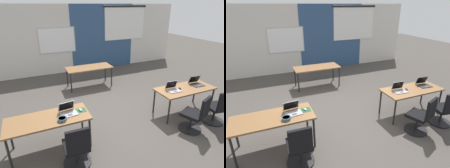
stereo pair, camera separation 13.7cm
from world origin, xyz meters
The scene contains 15 objects.
ground_plane centered at (0.00, 0.00, 0.00)m, with size 24.00×24.00×0.00m.
back_wall_assembly centered at (0.05, 4.20, 1.41)m, with size 10.00×0.27×2.80m.
desk_near_left centered at (-1.75, -0.60, 0.66)m, with size 1.60×0.70×0.72m.
desk_near_right centered at (1.75, -0.60, 0.66)m, with size 1.60×0.70×0.72m.
desk_far_center centered at (0.00, 2.20, 0.66)m, with size 1.60×0.70×0.72m.
laptop_near_right_end centered at (2.20, -0.55, 0.77)m, with size 0.36×0.34×0.22m.
chair_near_right_end centered at (2.12, -1.37, 0.38)m, with size 0.52×0.57×0.92m.
laptop_near_left_inner centered at (-1.35, -0.58, 0.77)m, with size 0.36×0.35×0.22m.
mousepad_near_left_inner centered at (-1.10, -0.58, 0.72)m, with size 0.22×0.19×0.00m.
mouse_near_left_inner centered at (-1.10, -0.58, 0.74)m, with size 0.08×0.11×0.03m.
chair_near_left_inner centered at (-1.38, -1.30, 0.38)m, with size 0.52×0.55×0.92m.
laptop_near_right_inner centered at (1.36, -0.58, 0.77)m, with size 0.35×0.32×0.23m.
mouse_near_right_inner centered at (1.58, -0.58, 0.74)m, with size 0.08×0.11×0.03m.
chair_near_right_inner centered at (1.37, -1.38, 0.38)m, with size 0.56×0.61×0.92m.
snack_bowl centered at (-1.51, -0.79, 0.76)m, with size 0.18×0.18×0.06m.
Camera 1 is at (-1.92, -3.98, 2.76)m, focal length 30.47 mm.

